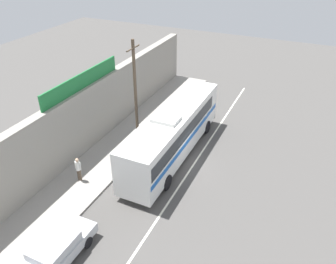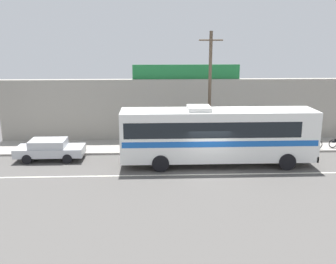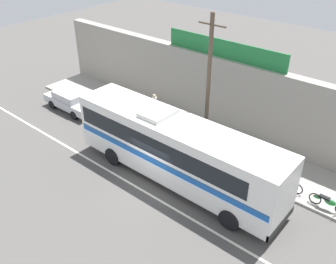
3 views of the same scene
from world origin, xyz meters
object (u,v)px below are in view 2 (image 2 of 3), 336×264
parked_car (50,149)px  pedestrian_near_shop (135,132)px  motorcycle_purple (309,143)px  motorcycle_green (277,143)px  utility_pole (210,90)px  intercity_bus (216,133)px

parked_car → pedestrian_near_shop: 6.19m
motorcycle_purple → motorcycle_green: bearing=176.5°
utility_pole → motorcycle_purple: bearing=-0.5°
pedestrian_near_shop → motorcycle_green: bearing=-7.8°
intercity_bus → motorcycle_green: bearing=30.8°
utility_pole → motorcycle_green: size_ratio=4.25×
intercity_bus → pedestrian_near_shop: bearing=140.8°
utility_pole → motorcycle_green: 6.27m
intercity_bus → motorcycle_purple: (7.19, 2.80, -1.50)m
intercity_bus → pedestrian_near_shop: intercity_bus is taller
pedestrian_near_shop → intercity_bus: bearing=-39.2°
utility_pole → pedestrian_near_shop: (-5.26, 1.47, -3.22)m
intercity_bus → motorcycle_green: intercity_bus is taller
intercity_bus → parked_car: bearing=172.1°
intercity_bus → pedestrian_near_shop: size_ratio=7.00×
motorcycle_purple → motorcycle_green: 2.27m
utility_pole → motorcycle_green: (4.98, 0.07, -3.81)m
parked_car → motorcycle_green: size_ratio=2.30×
intercity_bus → motorcycle_purple: bearing=21.3°
motorcycle_purple → pedestrian_near_shop: bearing=173.0°
utility_pole → motorcycle_purple: size_ratio=4.34×
parked_car → intercity_bus: bearing=-7.9°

